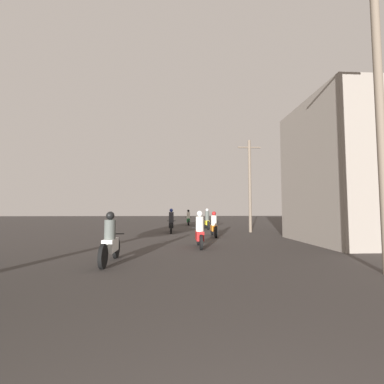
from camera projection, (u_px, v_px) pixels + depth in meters
name	position (u px, v px, depth m)	size (l,w,h in m)	color
motorcycle_white	(110.00, 242.00, 7.48)	(0.60, 2.12, 1.50)	black
motorcycle_red	(200.00, 233.00, 10.57)	(0.60, 1.89, 1.50)	black
motorcycle_orange	(214.00, 226.00, 14.78)	(0.60, 2.14, 1.44)	black
motorcycle_black	(171.00, 223.00, 17.29)	(0.60, 2.06, 1.61)	black
motorcycle_yellow	(207.00, 221.00, 20.43)	(0.60, 2.10, 1.63)	black
motorcycle_green	(188.00, 219.00, 25.45)	(0.60, 1.98, 1.53)	black
building_right_near	(359.00, 172.00, 12.15)	(5.33, 5.47, 6.66)	gray
utility_pole_near	(380.00, 112.00, 6.40)	(1.60, 0.20, 7.63)	#6B5B4C
utility_pole_far	(250.00, 183.00, 17.70)	(1.60, 0.20, 6.37)	#6B5B4C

